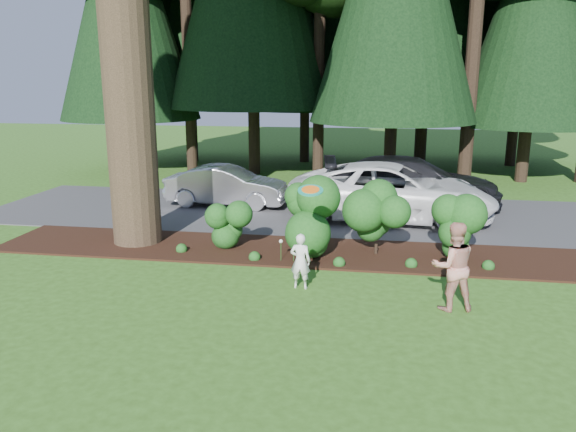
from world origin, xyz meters
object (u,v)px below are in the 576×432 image
object	(u,v)px
car_dark_suv	(412,183)
child	(300,261)
frisbee	(310,190)
car_silver_wagon	(227,186)
car_white_suv	(392,192)
adult	(453,266)

from	to	relation	value
car_dark_suv	child	bearing A→B (deg)	155.45
car_dark_suv	frisbee	bearing A→B (deg)	156.67
child	frisbee	bearing A→B (deg)	-168.53
car_silver_wagon	car_dark_suv	world-z (taller)	car_dark_suv
car_silver_wagon	car_white_suv	bearing A→B (deg)	-98.58
car_silver_wagon	car_white_suv	xyz separation A→B (m)	(5.45, -1.04, 0.18)
car_silver_wagon	adult	distance (m)	10.11
car_white_suv	frisbee	world-z (taller)	frisbee
child	car_dark_suv	bearing A→B (deg)	-103.91
car_white_suv	car_silver_wagon	bearing A→B (deg)	83.76
car_white_suv	car_dark_suv	xyz separation A→B (m)	(0.66, 1.73, -0.01)
car_silver_wagon	child	xyz separation A→B (m)	(3.52, -7.17, -0.12)
car_silver_wagon	car_dark_suv	xyz separation A→B (m)	(6.12, 0.68, 0.17)
child	frisbee	size ratio (longest dim) A/B	2.28
car_silver_wagon	car_white_suv	distance (m)	5.55
child	adult	distance (m)	3.01
car_silver_wagon	adult	size ratio (longest dim) A/B	2.42
car_white_suv	child	world-z (taller)	car_white_suv
car_dark_suv	adult	world-z (taller)	car_dark_suv
car_white_suv	adult	xyz separation A→B (m)	(1.00, -6.74, -0.04)
car_white_suv	adult	size ratio (longest dim) A/B	3.65
car_silver_wagon	adult	xyz separation A→B (m)	(6.45, -7.78, 0.14)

